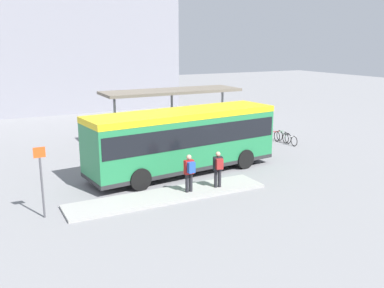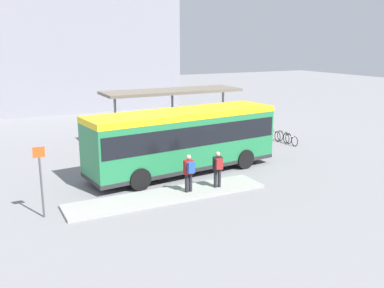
{
  "view_description": "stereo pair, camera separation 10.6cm",
  "coord_description": "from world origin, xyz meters",
  "px_view_note": "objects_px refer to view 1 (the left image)",
  "views": [
    {
      "loc": [
        -9.38,
        -19.09,
        6.63
      ],
      "look_at": [
        0.5,
        0.0,
        1.46
      ],
      "focal_mm": 40.0,
      "sensor_mm": 36.0,
      "label": 1
    },
    {
      "loc": [
        -9.29,
        -19.13,
        6.63
      ],
      "look_at": [
        0.5,
        0.0,
        1.46
      ],
      "focal_mm": 40.0,
      "sensor_mm": 36.0,
      "label": 2
    }
  ],
  "objects_px": {
    "city_bus": "(183,137)",
    "bicycle_green": "(284,137)",
    "potted_planter_near_shelter": "(163,143)",
    "platform_sign": "(42,179)",
    "bicycle_red": "(273,135)",
    "pedestrian_companion": "(189,171)",
    "bicycle_white": "(290,139)",
    "pedestrian_waiting": "(218,167)"
  },
  "relations": [
    {
      "from": "bicycle_green",
      "to": "bicycle_red",
      "type": "height_order",
      "value": "bicycle_red"
    },
    {
      "from": "bicycle_green",
      "to": "platform_sign",
      "type": "distance_m",
      "value": 17.51
    },
    {
      "from": "pedestrian_waiting",
      "to": "city_bus",
      "type": "bearing_deg",
      "value": 13.99
    },
    {
      "from": "bicycle_green",
      "to": "potted_planter_near_shelter",
      "type": "bearing_deg",
      "value": 88.43
    },
    {
      "from": "pedestrian_waiting",
      "to": "pedestrian_companion",
      "type": "height_order",
      "value": "pedestrian_companion"
    },
    {
      "from": "pedestrian_companion",
      "to": "platform_sign",
      "type": "height_order",
      "value": "platform_sign"
    },
    {
      "from": "city_bus",
      "to": "bicycle_green",
      "type": "relative_size",
      "value": 6.16
    },
    {
      "from": "bicycle_red",
      "to": "platform_sign",
      "type": "xyz_separation_m",
      "value": [
        -16.17,
        -6.66,
        1.19
      ]
    },
    {
      "from": "bicycle_green",
      "to": "bicycle_red",
      "type": "xyz_separation_m",
      "value": [
        -0.28,
        0.79,
        0.01
      ]
    },
    {
      "from": "bicycle_red",
      "to": "platform_sign",
      "type": "bearing_deg",
      "value": -60.73
    },
    {
      "from": "bicycle_white",
      "to": "platform_sign",
      "type": "relative_size",
      "value": 0.56
    },
    {
      "from": "bicycle_white",
      "to": "potted_planter_near_shelter",
      "type": "bearing_deg",
      "value": -97.94
    },
    {
      "from": "pedestrian_companion",
      "to": "platform_sign",
      "type": "bearing_deg",
      "value": 84.45
    },
    {
      "from": "pedestrian_companion",
      "to": "platform_sign",
      "type": "relative_size",
      "value": 0.61
    },
    {
      "from": "bicycle_white",
      "to": "bicycle_red",
      "type": "xyz_separation_m",
      "value": [
        -0.13,
        1.59,
        0.03
      ]
    },
    {
      "from": "city_bus",
      "to": "bicycle_red",
      "type": "distance_m",
      "value": 9.74
    },
    {
      "from": "pedestrian_waiting",
      "to": "bicycle_red",
      "type": "distance_m",
      "value": 11.13
    },
    {
      "from": "pedestrian_companion",
      "to": "potted_planter_near_shelter",
      "type": "xyz_separation_m",
      "value": [
        1.77,
        7.02,
        -0.4
      ]
    },
    {
      "from": "bicycle_green",
      "to": "bicycle_red",
      "type": "distance_m",
      "value": 0.84
    },
    {
      "from": "bicycle_red",
      "to": "potted_planter_near_shelter",
      "type": "bearing_deg",
      "value": -83.37
    },
    {
      "from": "pedestrian_companion",
      "to": "bicycle_white",
      "type": "distance_m",
      "value": 11.54
    },
    {
      "from": "pedestrian_waiting",
      "to": "bicycle_white",
      "type": "height_order",
      "value": "pedestrian_waiting"
    },
    {
      "from": "city_bus",
      "to": "pedestrian_companion",
      "type": "xyz_separation_m",
      "value": [
        -1.24,
        -3.1,
        -0.79
      ]
    },
    {
      "from": "bicycle_green",
      "to": "platform_sign",
      "type": "relative_size",
      "value": 0.6
    },
    {
      "from": "bicycle_red",
      "to": "pedestrian_waiting",
      "type": "bearing_deg",
      "value": -43.88
    },
    {
      "from": "city_bus",
      "to": "bicycle_red",
      "type": "xyz_separation_m",
      "value": [
        8.8,
        3.88,
        -1.52
      ]
    },
    {
      "from": "city_bus",
      "to": "pedestrian_waiting",
      "type": "bearing_deg",
      "value": -92.57
    },
    {
      "from": "city_bus",
      "to": "bicycle_green",
      "type": "bearing_deg",
      "value": 12.58
    },
    {
      "from": "bicycle_green",
      "to": "potted_planter_near_shelter",
      "type": "distance_m",
      "value": 8.6
    },
    {
      "from": "bicycle_red",
      "to": "potted_planter_near_shelter",
      "type": "height_order",
      "value": "potted_planter_near_shelter"
    },
    {
      "from": "potted_planter_near_shelter",
      "to": "pedestrian_waiting",
      "type": "bearing_deg",
      "value": -92.71
    },
    {
      "from": "potted_planter_near_shelter",
      "to": "bicycle_white",
      "type": "bearing_deg",
      "value": -10.95
    },
    {
      "from": "pedestrian_waiting",
      "to": "potted_planter_near_shelter",
      "type": "distance_m",
      "value": 7.08
    },
    {
      "from": "platform_sign",
      "to": "bicycle_red",
      "type": "bearing_deg",
      "value": 22.39
    },
    {
      "from": "bicycle_green",
      "to": "pedestrian_waiting",
      "type": "bearing_deg",
      "value": 129.03
    },
    {
      "from": "potted_planter_near_shelter",
      "to": "city_bus",
      "type": "bearing_deg",
      "value": -97.76
    },
    {
      "from": "pedestrian_waiting",
      "to": "bicycle_white",
      "type": "distance_m",
      "value": 10.32
    },
    {
      "from": "city_bus",
      "to": "potted_planter_near_shelter",
      "type": "bearing_deg",
      "value": 76.06
    },
    {
      "from": "potted_planter_near_shelter",
      "to": "platform_sign",
      "type": "height_order",
      "value": "platform_sign"
    },
    {
      "from": "pedestrian_companion",
      "to": "bicycle_white",
      "type": "bearing_deg",
      "value": -64.67
    },
    {
      "from": "pedestrian_waiting",
      "to": "pedestrian_companion",
      "type": "bearing_deg",
      "value": 98.51
    },
    {
      "from": "pedestrian_companion",
      "to": "bicycle_red",
      "type": "bearing_deg",
      "value": -57.78
    }
  ]
}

